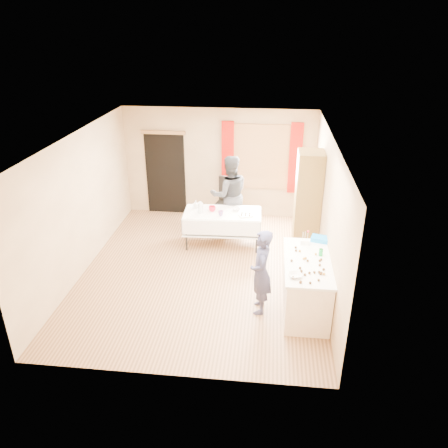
# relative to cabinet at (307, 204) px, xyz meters

# --- Properties ---
(floor) EXTENTS (4.50, 5.50, 0.02)m
(floor) POSITION_rel_cabinet_xyz_m (-1.99, -1.05, -1.07)
(floor) COLOR #9E7047
(floor) RESTS_ON ground
(ceiling) EXTENTS (4.50, 5.50, 0.02)m
(ceiling) POSITION_rel_cabinet_xyz_m (-1.99, -1.05, 1.55)
(ceiling) COLOR white
(ceiling) RESTS_ON floor
(wall_back) EXTENTS (4.50, 0.02, 2.60)m
(wall_back) POSITION_rel_cabinet_xyz_m (-1.99, 1.71, 0.24)
(wall_back) COLOR tan
(wall_back) RESTS_ON floor
(wall_front) EXTENTS (4.50, 0.02, 2.60)m
(wall_front) POSITION_rel_cabinet_xyz_m (-1.99, -3.81, 0.24)
(wall_front) COLOR tan
(wall_front) RESTS_ON floor
(wall_left) EXTENTS (0.02, 5.50, 2.60)m
(wall_left) POSITION_rel_cabinet_xyz_m (-4.25, -1.05, 0.24)
(wall_left) COLOR tan
(wall_left) RESTS_ON floor
(wall_right) EXTENTS (0.02, 5.50, 2.60)m
(wall_right) POSITION_rel_cabinet_xyz_m (0.27, -1.05, 0.24)
(wall_right) COLOR tan
(wall_right) RESTS_ON floor
(window_frame) EXTENTS (1.32, 0.06, 1.52)m
(window_frame) POSITION_rel_cabinet_xyz_m (-0.99, 1.67, 0.44)
(window_frame) COLOR olive
(window_frame) RESTS_ON wall_back
(window_pane) EXTENTS (1.20, 0.02, 1.40)m
(window_pane) POSITION_rel_cabinet_xyz_m (-0.99, 1.66, 0.44)
(window_pane) COLOR white
(window_pane) RESTS_ON wall_back
(curtain_left) EXTENTS (0.28, 0.06, 1.65)m
(curtain_left) POSITION_rel_cabinet_xyz_m (-1.77, 1.62, 0.44)
(curtain_left) COLOR #A40E06
(curtain_left) RESTS_ON wall_back
(curtain_right) EXTENTS (0.28, 0.06, 1.65)m
(curtain_right) POSITION_rel_cabinet_xyz_m (-0.21, 1.62, 0.44)
(curtain_right) COLOR #A40E06
(curtain_right) RESTS_ON wall_back
(doorway) EXTENTS (0.95, 0.04, 2.00)m
(doorway) POSITION_rel_cabinet_xyz_m (-3.29, 1.68, -0.06)
(doorway) COLOR black
(doorway) RESTS_ON floor
(door_lintel) EXTENTS (1.05, 0.06, 0.08)m
(door_lintel) POSITION_rel_cabinet_xyz_m (-3.29, 1.65, 0.96)
(door_lintel) COLOR olive
(door_lintel) RESTS_ON wall_back
(cabinet) EXTENTS (0.50, 0.60, 2.13)m
(cabinet) POSITION_rel_cabinet_xyz_m (0.00, 0.00, 0.00)
(cabinet) COLOR brown
(cabinet) RESTS_ON floor
(counter) EXTENTS (0.75, 1.59, 0.91)m
(counter) POSITION_rel_cabinet_xyz_m (-0.10, -2.04, -0.61)
(counter) COLOR #F9E5CD
(counter) RESTS_ON floor
(party_table) EXTENTS (1.65, 0.89, 0.75)m
(party_table) POSITION_rel_cabinet_xyz_m (-1.72, 0.10, -0.62)
(party_table) COLOR black
(party_table) RESTS_ON floor
(chair) EXTENTS (0.55, 0.55, 1.12)m
(chair) POSITION_rel_cabinet_xyz_m (-1.76, 1.13, -0.73)
(chair) COLOR black
(chair) RESTS_ON floor
(girl) EXTENTS (0.57, 0.41, 1.46)m
(girl) POSITION_rel_cabinet_xyz_m (-0.84, -2.17, -0.34)
(girl) COLOR #272849
(girl) RESTS_ON floor
(woman) EXTENTS (1.24, 1.16, 1.78)m
(woman) POSITION_rel_cabinet_xyz_m (-1.64, 0.75, -0.18)
(woman) COLOR black
(woman) RESTS_ON floor
(soda_can) EXTENTS (0.09, 0.09, 0.12)m
(soda_can) POSITION_rel_cabinet_xyz_m (0.11, -1.84, -0.09)
(soda_can) COLOR #10822D
(soda_can) RESTS_ON counter
(mixing_bowl) EXTENTS (0.30, 0.30, 0.05)m
(mixing_bowl) POSITION_rel_cabinet_xyz_m (-0.33, -2.54, -0.13)
(mixing_bowl) COLOR white
(mixing_bowl) RESTS_ON counter
(foam_block) EXTENTS (0.15, 0.10, 0.08)m
(foam_block) POSITION_rel_cabinet_xyz_m (-0.13, -1.47, -0.11)
(foam_block) COLOR white
(foam_block) RESTS_ON counter
(blue_basket) EXTENTS (0.34, 0.27, 0.08)m
(blue_basket) POSITION_rel_cabinet_xyz_m (0.15, -1.32, -0.11)
(blue_basket) COLOR #1185E6
(blue_basket) RESTS_ON counter
(pitcher) EXTENTS (0.14, 0.14, 0.22)m
(pitcher) POSITION_rel_cabinet_xyz_m (-2.17, 0.01, -0.20)
(pitcher) COLOR silver
(pitcher) RESTS_ON party_table
(cup_red) EXTENTS (0.17, 0.17, 0.11)m
(cup_red) POSITION_rel_cabinet_xyz_m (-1.94, 0.12, -0.26)
(cup_red) COLOR red
(cup_red) RESTS_ON party_table
(cup_rainbow) EXTENTS (0.17, 0.17, 0.10)m
(cup_rainbow) POSITION_rel_cabinet_xyz_m (-1.74, -0.08, -0.26)
(cup_rainbow) COLOR red
(cup_rainbow) RESTS_ON party_table
(small_bowl) EXTENTS (0.25, 0.25, 0.05)m
(small_bowl) POSITION_rel_cabinet_xyz_m (-1.44, 0.22, -0.29)
(small_bowl) COLOR white
(small_bowl) RESTS_ON party_table
(pastry_tray) EXTENTS (0.33, 0.29, 0.02)m
(pastry_tray) POSITION_rel_cabinet_xyz_m (-1.23, -0.03, -0.30)
(pastry_tray) COLOR white
(pastry_tray) RESTS_ON party_table
(bottle) EXTENTS (0.11, 0.11, 0.18)m
(bottle) POSITION_rel_cabinet_xyz_m (-2.31, 0.24, -0.22)
(bottle) COLOR white
(bottle) RESTS_ON party_table
(cake_balls) EXTENTS (0.52, 1.12, 0.04)m
(cake_balls) POSITION_rel_cabinet_xyz_m (-0.11, -2.27, -0.13)
(cake_balls) COLOR #3F2314
(cake_balls) RESTS_ON counter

